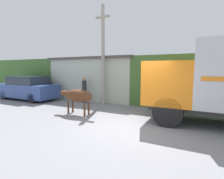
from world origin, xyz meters
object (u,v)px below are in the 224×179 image
object	(u,v)px
parked_suv	(27,88)
pedestrian_on_hill	(84,89)
brown_cow	(77,96)
utility_pole	(103,54)

from	to	relation	value
parked_suv	pedestrian_on_hill	size ratio (longest dim) A/B	2.84
brown_cow	parked_suv	bearing A→B (deg)	158.82
pedestrian_on_hill	utility_pole	world-z (taller)	utility_pole
brown_cow	utility_pole	distance (m)	3.45
parked_suv	utility_pole	xyz separation A→B (m)	(5.58, 1.03, 2.26)
brown_cow	utility_pole	xyz separation A→B (m)	(-0.13, 2.67, 2.18)
brown_cow	utility_pole	size ratio (longest dim) A/B	0.32
pedestrian_on_hill	brown_cow	bearing A→B (deg)	114.99
pedestrian_on_hill	utility_pole	distance (m)	2.50
brown_cow	utility_pole	world-z (taller)	utility_pole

